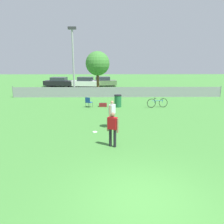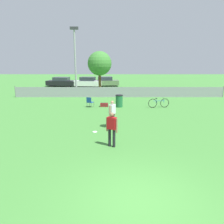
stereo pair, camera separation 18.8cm
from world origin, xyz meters
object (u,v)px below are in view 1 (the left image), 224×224
(light_pole, at_px, (73,55))
(gear_bag_sideline, at_px, (103,105))
(folding_chair_sideline, at_px, (89,102))
(parked_car_white, at_px, (85,82))
(trash_bin, at_px, (118,101))
(bicycle_sideline, at_px, (157,103))
(parked_car_olive, at_px, (103,82))
(parked_car_dark, at_px, (59,82))
(frisbee_disc, at_px, (95,132))
(player_thrower_red, at_px, (113,127))
(tree_near_pole, at_px, (98,64))
(player_receiver_white, at_px, (112,112))

(light_pole, distance_m, gear_bag_sideline, 8.89)
(folding_chair_sideline, height_order, parked_car_white, parked_car_white)
(folding_chair_sideline, height_order, trash_bin, trash_bin)
(bicycle_sideline, height_order, parked_car_olive, parked_car_olive)
(folding_chair_sideline, bearing_deg, trash_bin, -149.15)
(bicycle_sideline, relative_size, parked_car_dark, 0.39)
(trash_bin, bearing_deg, parked_car_olive, 96.17)
(frisbee_disc, height_order, parked_car_white, parked_car_white)
(player_thrower_red, bearing_deg, parked_car_dark, 135.47)
(light_pole, xyz_separation_m, frisbee_disc, (3.21, -13.87, -4.46))
(frisbee_disc, bearing_deg, bicycle_sideline, 53.17)
(player_thrower_red, xyz_separation_m, frisbee_disc, (-0.94, 2.09, -0.91))
(frisbee_disc, distance_m, parked_car_white, 21.85)
(parked_car_white, distance_m, parked_car_olive, 2.71)
(tree_near_pole, height_order, folding_chair_sideline, tree_near_pole)
(player_receiver_white, xyz_separation_m, parked_car_white, (-3.69, 20.83, -0.22))
(frisbee_disc, distance_m, bicycle_sideline, 8.13)
(tree_near_pole, bearing_deg, player_receiver_white, -84.04)
(player_receiver_white, relative_size, bicycle_sideline, 0.90)
(gear_bag_sideline, bearing_deg, folding_chair_sideline, -166.87)
(frisbee_disc, bearing_deg, folding_chair_sideline, 97.96)
(trash_bin, xyz_separation_m, parked_car_white, (-4.28, 14.88, 0.18))
(trash_bin, bearing_deg, light_pole, 123.90)
(player_receiver_white, bearing_deg, frisbee_disc, 166.08)
(light_pole, xyz_separation_m, player_receiver_white, (4.17, -13.03, -3.55))
(player_receiver_white, height_order, frisbee_disc, player_receiver_white)
(frisbee_disc, distance_m, trash_bin, 6.98)
(folding_chair_sideline, bearing_deg, parked_car_dark, -41.49)
(gear_bag_sideline, xyz_separation_m, parked_car_olive, (-0.41, 15.52, 0.56))
(light_pole, distance_m, parked_car_white, 8.67)
(parked_car_white, bearing_deg, tree_near_pole, -64.51)
(frisbee_disc, height_order, trash_bin, trash_bin)
(folding_chair_sideline, xyz_separation_m, trash_bin, (2.48, 0.14, 0.03))
(bicycle_sideline, height_order, gear_bag_sideline, bicycle_sideline)
(bicycle_sideline, bearing_deg, frisbee_disc, -135.18)
(folding_chair_sideline, relative_size, parked_car_dark, 0.19)
(light_pole, height_order, tree_near_pole, light_pole)
(parked_car_dark, bearing_deg, light_pole, -59.63)
(bicycle_sideline, xyz_separation_m, parked_car_white, (-7.60, 15.16, 0.31))
(player_thrower_red, relative_size, frisbee_disc, 6.42)
(frisbee_disc, relative_size, trash_bin, 0.24)
(tree_near_pole, height_order, parked_car_dark, tree_near_pole)
(trash_bin, bearing_deg, folding_chair_sideline, -176.88)
(player_thrower_red, relative_size, parked_car_dark, 0.35)
(light_pole, bearing_deg, parked_car_dark, 113.53)
(player_thrower_red, relative_size, parked_car_white, 0.37)
(bicycle_sideline, distance_m, parked_car_white, 16.97)
(frisbee_disc, xyz_separation_m, folding_chair_sideline, (-0.93, 6.65, 0.48))
(light_pole, height_order, parked_car_white, light_pole)
(player_receiver_white, bearing_deg, folding_chair_sideline, 52.98)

